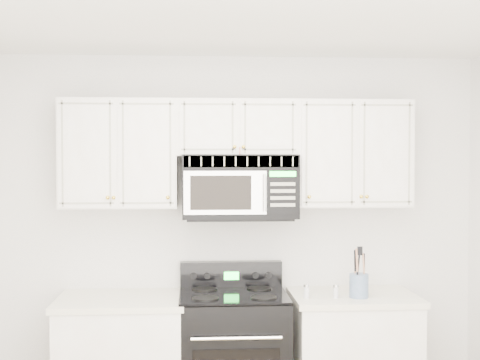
{
  "coord_description": "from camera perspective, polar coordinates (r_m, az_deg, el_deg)",
  "views": [
    {
      "loc": [
        -0.3,
        -3.1,
        1.87
      ],
      "look_at": [
        0.0,
        1.3,
        1.72
      ],
      "focal_mm": 50.0,
      "sensor_mm": 36.0,
      "label": 1
    }
  ],
  "objects": [
    {
      "name": "shaker_pepper",
      "position": [
        4.61,
        8.18,
        -9.38
      ],
      "size": [
        0.04,
        0.04,
        0.09
      ],
      "color": "silver",
      "rests_on": "base_cabinet_right"
    },
    {
      "name": "shaker_salt",
      "position": [
        4.57,
        5.7,
        -9.43
      ],
      "size": [
        0.04,
        0.04,
        0.1
      ],
      "color": "silver",
      "rests_on": "base_cabinet_right"
    },
    {
      "name": "upper_cabinets",
      "position": [
        4.7,
        -0.24,
        2.73
      ],
      "size": [
        2.44,
        0.37,
        0.75
      ],
      "color": "silver",
      "rests_on": "ground"
    },
    {
      "name": "microwave",
      "position": [
        4.66,
        -0.05,
        -0.51
      ],
      "size": [
        0.79,
        0.45,
        0.44
      ],
      "color": "black",
      "rests_on": "ground"
    },
    {
      "name": "room",
      "position": [
        3.17,
        1.63,
        -8.41
      ],
      "size": [
        3.51,
        3.51,
        2.61
      ],
      "color": "olive",
      "rests_on": "ground"
    },
    {
      "name": "range",
      "position": [
        4.76,
        -0.58,
        -14.99
      ],
      "size": [
        0.74,
        0.67,
        1.11
      ],
      "color": "black",
      "rests_on": "ground"
    },
    {
      "name": "utensil_crock",
      "position": [
        4.64,
        10.11,
        -8.76
      ],
      "size": [
        0.13,
        0.13,
        0.34
      ],
      "color": "slate",
      "rests_on": "base_cabinet_right"
    }
  ]
}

